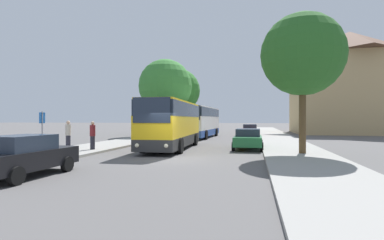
% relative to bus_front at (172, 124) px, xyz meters
% --- Properties ---
extents(ground_plane, '(300.00, 300.00, 0.00)m').
position_rel_bus_front_xyz_m(ground_plane, '(1.37, -5.33, -1.82)').
color(ground_plane, '#565454').
rests_on(ground_plane, ground).
extents(sidewalk_left, '(4.00, 120.00, 0.15)m').
position_rel_bus_front_xyz_m(sidewalk_left, '(-5.63, -5.33, -1.74)').
color(sidewalk_left, gray).
rests_on(sidewalk_left, ground_plane).
extents(sidewalk_right, '(4.00, 120.00, 0.15)m').
position_rel_bus_front_xyz_m(sidewalk_right, '(8.37, -5.33, -1.74)').
color(sidewalk_right, gray).
rests_on(sidewalk_right, ground_plane).
extents(building_right_background, '(15.81, 13.13, 15.25)m').
position_rel_bus_front_xyz_m(building_right_background, '(19.86, 27.60, 5.81)').
color(building_right_background, tan).
rests_on(building_right_background, ground_plane).
extents(bus_front, '(2.97, 10.26, 3.41)m').
position_rel_bus_front_xyz_m(bus_front, '(0.00, 0.00, 0.00)').
color(bus_front, '#2D2D2D').
rests_on(bus_front, ground_plane).
extents(bus_middle, '(3.09, 11.50, 3.53)m').
position_rel_bus_front_xyz_m(bus_middle, '(-0.24, 13.40, 0.07)').
color(bus_middle, '#2D519E').
rests_on(bus_middle, ground_plane).
extents(parked_car_left_curb, '(2.00, 4.25, 1.56)m').
position_rel_bus_front_xyz_m(parked_car_left_curb, '(-2.56, -11.39, -1.02)').
color(parked_car_left_curb, black).
rests_on(parked_car_left_curb, ground_plane).
extents(parked_car_right_near, '(2.10, 4.29, 1.46)m').
position_rel_bus_front_xyz_m(parked_car_right_near, '(5.41, 0.66, -1.05)').
color(parked_car_right_near, '#236B38').
rests_on(parked_car_right_near, ground_plane).
extents(parked_car_right_far, '(2.16, 4.69, 1.50)m').
position_rel_bus_front_xyz_m(parked_car_right_far, '(5.31, 17.45, -1.04)').
color(parked_car_right_far, red).
rests_on(parked_car_right_far, ground_plane).
extents(bus_stop_sign, '(0.08, 0.45, 2.42)m').
position_rel_bus_front_xyz_m(bus_stop_sign, '(-5.61, -6.55, -0.16)').
color(bus_stop_sign, gray).
rests_on(bus_stop_sign, sidewalk_left).
extents(pedestrian_waiting_far, '(0.36, 0.36, 1.85)m').
position_rel_bus_front_xyz_m(pedestrian_waiting_far, '(-4.64, -2.97, -0.73)').
color(pedestrian_waiting_far, '#23232D').
rests_on(pedestrian_waiting_far, sidewalk_left).
extents(pedestrian_walking_back, '(0.36, 0.36, 1.89)m').
position_rel_bus_front_xyz_m(pedestrian_walking_back, '(-6.43, -2.99, -0.70)').
color(pedestrian_walking_back, '#23232D').
rests_on(pedestrian_walking_back, sidewalk_left).
extents(tree_left_near, '(6.79, 6.79, 9.61)m').
position_rel_bus_front_xyz_m(tree_left_near, '(-5.24, 15.62, 4.54)').
color(tree_left_near, brown).
rests_on(tree_left_near, sidewalk_left).
extents(tree_left_far, '(6.32, 6.32, 9.35)m').
position_rel_bus_front_xyz_m(tree_left_far, '(-5.00, 21.52, 4.51)').
color(tree_left_far, '#513D23').
rests_on(tree_left_far, sidewalk_left).
extents(tree_right_near, '(4.85, 4.85, 8.24)m').
position_rel_bus_front_xyz_m(tree_right_near, '(8.61, -2.46, 4.13)').
color(tree_right_near, '#513D23').
rests_on(tree_right_near, sidewalk_right).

